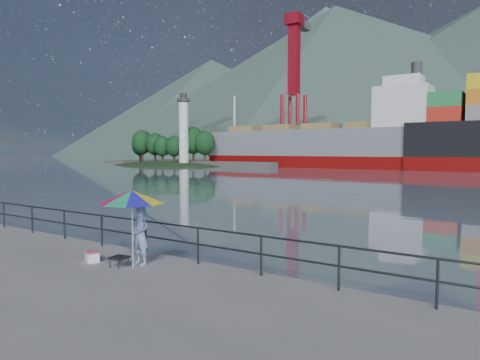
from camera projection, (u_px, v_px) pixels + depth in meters
name	position (u px, v px, depth m)	size (l,w,h in m)	color
harbor_water	(479.00, 161.00, 120.05)	(500.00, 280.00, 0.00)	slate
guardrail	(123.00, 234.00, 13.29)	(22.00, 0.06, 1.03)	#2D3033
lighthouse_islet	(166.00, 163.00, 93.73)	(48.00, 26.40, 19.20)	#263F1E
fisherman	(140.00, 235.00, 11.58)	(0.59, 0.39, 1.61)	#2C5498
beach_umbrella	(132.00, 197.00, 11.13)	(1.90, 1.90, 2.07)	white
folding_stool	(119.00, 261.00, 11.39)	(0.48, 0.48, 0.28)	black
cooler_bag	(92.00, 257.00, 11.94)	(0.45, 0.30, 0.26)	white
fishing_rod	(162.00, 255.00, 12.75)	(0.02, 0.02, 2.09)	black
bulk_carrier	(330.00, 145.00, 81.92)	(47.96, 8.30, 14.50)	#6C0706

